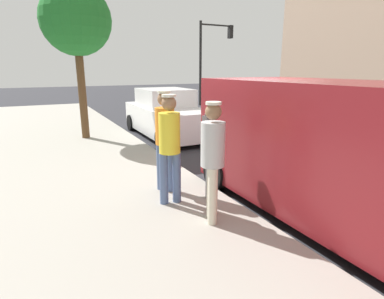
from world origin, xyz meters
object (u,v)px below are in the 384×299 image
at_px(parked_van, 344,151).
at_px(traffic_light_corner, 212,50).
at_px(parking_meter_near, 208,140).
at_px(pedestrian_in_gray, 213,155).
at_px(parked_sedan_behind, 167,115).
at_px(street_tree, 76,21).
at_px(pedestrian_in_yellow, 170,142).
at_px(pedestrian_in_orange, 165,134).

bearing_deg(parked_van, traffic_light_corner, -113.46).
height_order(parking_meter_near, pedestrian_in_gray, pedestrian_in_gray).
relative_size(parking_meter_near, parked_sedan_behind, 0.34).
bearing_deg(parked_sedan_behind, traffic_light_corner, -129.01).
distance_m(parked_sedan_behind, street_tree, 4.03).
xyz_separation_m(pedestrian_in_yellow, parked_van, (-2.15, 1.54, -0.03)).
distance_m(pedestrian_in_yellow, parked_van, 2.65).
distance_m(pedestrian_in_gray, traffic_light_corner, 16.89).
distance_m(pedestrian_in_orange, parked_van, 2.90).
distance_m(pedestrian_in_gray, parked_van, 1.98).
height_order(parked_van, traffic_light_corner, traffic_light_corner).
bearing_deg(parked_van, pedestrian_in_orange, -46.19).
bearing_deg(parked_van, parked_sedan_behind, -90.88).
bearing_deg(parking_meter_near, pedestrian_in_yellow, -8.67).
distance_m(pedestrian_in_gray, street_tree, 7.29).
xyz_separation_m(parked_sedan_behind, traffic_light_corner, (-6.46, -7.97, 2.77)).
bearing_deg(pedestrian_in_yellow, parked_van, 144.43).
bearing_deg(pedestrian_in_gray, pedestrian_in_orange, -83.89).
bearing_deg(street_tree, traffic_light_corner, -140.19).
relative_size(pedestrian_in_orange, pedestrian_in_gray, 1.04).
bearing_deg(traffic_light_corner, pedestrian_in_yellow, 57.33).
distance_m(parking_meter_near, street_tree, 6.64).
xyz_separation_m(pedestrian_in_orange, traffic_light_corner, (-8.57, -13.04, 2.32)).
relative_size(pedestrian_in_gray, traffic_light_corner, 0.34).
relative_size(pedestrian_in_gray, street_tree, 0.38).
distance_m(parking_meter_near, pedestrian_in_orange, 0.83).
relative_size(parking_meter_near, pedestrian_in_orange, 0.84).
height_order(parking_meter_near, pedestrian_in_orange, pedestrian_in_orange).
bearing_deg(pedestrian_in_gray, parked_van, 159.77).
relative_size(pedestrian_in_gray, parked_sedan_behind, 0.40).
height_order(parking_meter_near, traffic_light_corner, traffic_light_corner).
relative_size(pedestrian_in_yellow, parked_sedan_behind, 0.41).
height_order(pedestrian_in_orange, pedestrian_in_gray, pedestrian_in_orange).
xyz_separation_m(pedestrian_in_gray, parked_van, (-1.86, 0.68, -0.00)).
xyz_separation_m(parked_van, traffic_light_corner, (-6.57, -15.14, 2.36)).
bearing_deg(pedestrian_in_orange, pedestrian_in_yellow, 75.39).
relative_size(pedestrian_in_yellow, traffic_light_corner, 0.35).
bearing_deg(pedestrian_in_orange, pedestrian_in_gray, 96.11).
bearing_deg(pedestrian_in_orange, parked_sedan_behind, -112.66).
relative_size(pedestrian_in_orange, pedestrian_in_yellow, 1.01).
distance_m(parked_van, parked_sedan_behind, 7.18).
xyz_separation_m(pedestrian_in_orange, pedestrian_in_gray, (-0.15, 1.41, -0.04)).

